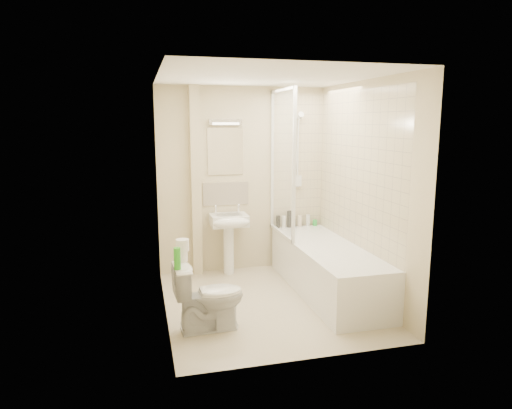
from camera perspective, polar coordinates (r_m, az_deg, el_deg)
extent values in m
plane|color=beige|center=(5.12, 1.52, -12.15)|extent=(2.50, 2.50, 0.00)
cube|color=beige|center=(5.99, -1.70, 3.07)|extent=(2.20, 0.02, 2.40)
cube|color=beige|center=(4.61, -11.67, 0.68)|extent=(0.02, 2.50, 2.40)
cube|color=beige|center=(5.20, 13.34, 1.69)|extent=(0.02, 2.50, 2.40)
cube|color=white|center=(4.75, 1.66, 15.69)|extent=(2.20, 2.50, 0.02)
cube|color=beige|center=(6.16, 5.16, 5.34)|extent=(0.70, 0.01, 1.75)
cube|color=beige|center=(5.30, 12.57, 4.33)|extent=(0.01, 2.10, 1.75)
cube|color=beige|center=(5.83, -7.54, 2.78)|extent=(0.12, 0.12, 2.40)
cube|color=beige|center=(5.96, -3.80, 1.37)|extent=(0.60, 0.02, 0.30)
cube|color=white|center=(5.89, -3.86, 6.65)|extent=(0.46, 0.01, 0.60)
cube|color=silver|center=(5.86, -3.86, 10.25)|extent=(0.42, 0.07, 0.07)
cube|color=white|center=(5.39, 8.85, -7.95)|extent=(0.70, 2.10, 0.55)
cube|color=white|center=(5.33, 8.91, -5.71)|extent=(0.56, 1.96, 0.05)
cube|color=white|center=(5.63, 3.29, 5.16)|extent=(0.01, 0.90, 1.80)
cube|color=white|center=(6.04, 2.05, 5.52)|extent=(0.04, 0.04, 1.80)
cube|color=white|center=(5.21, 4.79, 4.72)|extent=(0.04, 0.04, 1.80)
cube|color=white|center=(5.62, 3.38, 14.13)|extent=(0.04, 0.90, 0.04)
cube|color=white|center=(5.78, 3.20, -3.56)|extent=(0.04, 0.90, 0.03)
cylinder|color=white|center=(6.13, 5.25, 6.49)|extent=(0.02, 0.02, 0.90)
cylinder|color=white|center=(6.17, 5.18, 2.32)|extent=(0.05, 0.05, 0.02)
cylinder|color=white|center=(6.12, 5.32, 10.70)|extent=(0.05, 0.05, 0.02)
cylinder|color=white|center=(6.05, 5.54, 10.98)|extent=(0.08, 0.11, 0.11)
cube|color=white|center=(6.16, 5.21, 2.96)|extent=(0.10, 0.05, 0.14)
cylinder|color=white|center=(6.10, 5.16, 6.94)|extent=(0.01, 0.13, 0.84)
cylinder|color=white|center=(5.96, -3.43, -5.69)|extent=(0.13, 0.13, 0.63)
cube|color=white|center=(5.83, -3.41, -1.95)|extent=(0.47, 0.36, 0.14)
ellipsoid|color=white|center=(5.67, -3.09, -2.31)|extent=(0.47, 0.20, 0.14)
cube|color=silver|center=(5.82, -3.42, -1.43)|extent=(0.32, 0.23, 0.04)
cylinder|color=white|center=(5.89, -5.09, -0.70)|extent=(0.03, 0.03, 0.10)
cylinder|color=white|center=(5.94, -2.19, -0.56)|extent=(0.03, 0.03, 0.10)
sphere|color=white|center=(5.88, -5.09, -0.23)|extent=(0.04, 0.04, 0.04)
sphere|color=white|center=(5.93, -2.19, -0.09)|extent=(0.04, 0.04, 0.04)
cylinder|color=black|center=(6.12, 2.77, -2.16)|extent=(0.05, 0.05, 0.17)
cylinder|color=white|center=(6.14, 3.50, -2.16)|extent=(0.06, 0.06, 0.16)
cylinder|color=black|center=(6.16, 4.18, -1.82)|extent=(0.06, 0.06, 0.23)
cylinder|color=navy|center=(6.19, 4.70, -2.27)|extent=(0.05, 0.05, 0.12)
cylinder|color=beige|center=(6.22, 5.46, -2.09)|extent=(0.06, 0.06, 0.15)
cylinder|color=silver|center=(6.26, 6.52, -1.98)|extent=(0.06, 0.06, 0.16)
cylinder|color=green|center=(6.30, 7.37, -2.27)|extent=(0.06, 0.06, 0.08)
imported|color=white|center=(4.41, -5.90, -11.32)|extent=(0.45, 0.69, 0.66)
cylinder|color=white|center=(4.36, -9.29, -6.34)|extent=(0.11, 0.11, 0.10)
cylinder|color=white|center=(4.32, -9.18, -5.02)|extent=(0.12, 0.12, 0.11)
cylinder|color=green|center=(4.12, -9.82, -6.67)|extent=(0.06, 0.06, 0.20)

